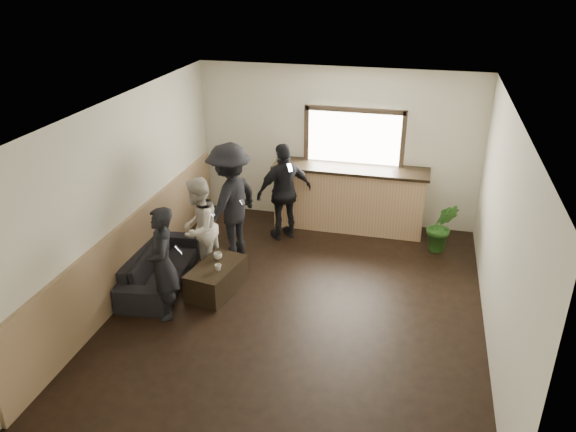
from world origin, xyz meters
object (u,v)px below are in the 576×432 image
(coffee_table, at_px, (217,278))
(sofa, at_px, (160,266))
(bar_counter, at_px, (349,194))
(person_c, at_px, (230,202))
(person_d, at_px, (284,192))
(person_a, at_px, (163,263))
(person_b, at_px, (199,228))
(cup_a, at_px, (218,256))
(potted_plant, at_px, (442,227))
(cup_b, at_px, (218,267))

(coffee_table, bearing_deg, sofa, 177.24)
(bar_counter, relative_size, person_c, 1.42)
(coffee_table, distance_m, person_c, 1.34)
(bar_counter, bearing_deg, person_d, -146.69)
(person_a, xyz_separation_m, person_b, (0.04, 1.13, -0.01))
(sofa, height_order, cup_a, sofa)
(sofa, xyz_separation_m, person_a, (0.45, -0.75, 0.52))
(potted_plant, distance_m, person_a, 4.57)
(coffee_table, distance_m, potted_plant, 3.78)
(coffee_table, bearing_deg, person_c, 97.57)
(cup_a, xyz_separation_m, cup_b, (0.12, -0.31, -0.01))
(potted_plant, bearing_deg, person_c, -163.75)
(person_a, bearing_deg, person_b, 151.14)
(bar_counter, height_order, cup_b, bar_counter)
(person_c, bearing_deg, sofa, -18.01)
(person_d, bearing_deg, cup_b, 38.61)
(bar_counter, xyz_separation_m, person_c, (-1.69, -1.50, 0.31))
(sofa, relative_size, person_d, 1.10)
(cup_b, bearing_deg, person_b, 132.52)
(potted_plant, height_order, person_c, person_c)
(bar_counter, height_order, person_c, bar_counter)
(sofa, relative_size, person_b, 1.20)
(coffee_table, bearing_deg, bar_counter, 59.38)
(sofa, xyz_separation_m, person_d, (1.43, 1.90, 0.57))
(potted_plant, bearing_deg, sofa, -153.43)
(person_c, bearing_deg, coffee_table, 24.85)
(person_c, relative_size, person_d, 1.12)
(coffee_table, bearing_deg, person_d, 74.85)
(sofa, relative_size, coffee_table, 1.96)
(sofa, bearing_deg, person_d, -43.31)
(cup_b, xyz_separation_m, person_d, (0.45, 2.05, 0.38))
(bar_counter, distance_m, cup_a, 2.90)
(person_d, bearing_deg, sofa, 13.97)
(cup_a, xyz_separation_m, person_d, (0.57, 1.75, 0.37))
(person_a, xyz_separation_m, person_c, (0.31, 1.82, 0.16))
(coffee_table, xyz_separation_m, person_a, (-0.45, -0.71, 0.58))
(potted_plant, xyz_separation_m, person_a, (-3.61, -2.78, 0.36))
(potted_plant, height_order, person_d, person_d)
(coffee_table, bearing_deg, cup_a, 101.79)
(cup_b, xyz_separation_m, person_c, (-0.22, 1.22, 0.48))
(cup_b, xyz_separation_m, potted_plant, (3.08, 2.19, -0.03))
(person_c, height_order, person_d, person_c)
(sofa, height_order, cup_b, sofa)
(sofa, distance_m, coffee_table, 0.91)
(bar_counter, xyz_separation_m, person_d, (-1.02, -0.67, 0.21))
(person_a, distance_m, person_d, 2.83)
(bar_counter, bearing_deg, person_b, -131.71)
(person_c, distance_m, person_d, 1.08)
(coffee_table, xyz_separation_m, cup_a, (-0.04, 0.20, 0.26))
(cup_b, distance_m, person_a, 0.86)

